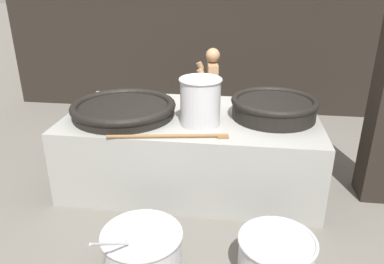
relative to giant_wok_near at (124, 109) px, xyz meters
name	(u,v)px	position (x,y,z in m)	size (l,w,h in m)	color
ground_plane	(192,179)	(0.83, 0.14, -1.02)	(60.00, 60.00, 0.00)	#666059
back_wall	(213,21)	(0.83, 3.06, 0.71)	(8.10, 0.24, 3.46)	black
hearth_platform	(192,148)	(0.83, 0.14, -0.56)	(3.11, 1.67, 0.93)	gray
giant_wok_near	(124,109)	(0.00, 0.00, 0.00)	(1.29, 1.29, 0.18)	black
giant_wok_far	(274,107)	(1.83, 0.19, 0.04)	(1.04, 1.04, 0.25)	black
stock_pot	(200,101)	(0.97, -0.14, 0.19)	(0.49, 0.49, 0.55)	#B7B7BC
stirring_paddle	(173,136)	(0.73, -0.58, -0.07)	(1.30, 0.28, 0.04)	brown
cook	(211,94)	(0.97, 1.38, -0.19)	(0.39, 0.59, 1.54)	#9E7551
prep_bowl_vegetables	(142,246)	(0.57, -1.46, -0.83)	(0.78, 0.97, 0.65)	#B7B7BC
prep_bowl_meat	(276,256)	(1.81, -1.48, -0.79)	(0.70, 0.70, 0.42)	#B7B7BC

